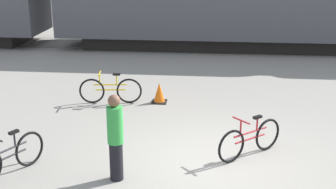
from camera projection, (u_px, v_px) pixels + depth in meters
name	position (u px, v px, depth m)	size (l,w,h in m)	color
ground_plane	(212.00, 161.00, 9.28)	(80.00, 80.00, 0.00)	gray
rail_near	(214.00, 51.00, 18.80)	(51.72, 0.07, 0.01)	#4C4238
rail_far	(214.00, 44.00, 20.16)	(51.72, 0.07, 0.01)	#4C4238
bicycle_maroon	(250.00, 139.00, 9.39)	(1.31, 1.17, 0.85)	black
bicycle_black	(9.00, 157.00, 8.59)	(0.79, 1.52, 0.85)	black
bicycle_yellow	(110.00, 90.00, 12.53)	(1.68, 0.46, 0.85)	black
person_in_green	(115.00, 137.00, 8.30)	(0.29, 0.29, 1.62)	black
traffic_cone	(159.00, 93.00, 12.63)	(0.40, 0.40, 0.55)	black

